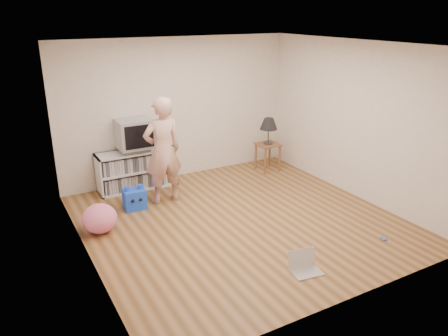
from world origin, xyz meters
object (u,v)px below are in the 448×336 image
media_unit (137,169)px  laptop (304,265)px  crt_tv (135,133)px  side_table (268,150)px  plush_blue (135,199)px  table_lamp (269,124)px  person (163,151)px  plush_pink (100,218)px  dvd_deck (136,149)px

media_unit → laptop: size_ratio=3.45×
crt_tv → side_table: bearing=-8.1°
side_table → plush_blue: side_table is taller
media_unit → plush_blue: media_unit is taller
media_unit → table_lamp: bearing=-8.5°
media_unit → person: size_ratio=0.79×
plush_pink → dvd_deck: bearing=52.8°
table_lamp → plush_pink: (-3.59, -0.97, -0.73)m
laptop → media_unit: bearing=113.0°
media_unit → table_lamp: size_ratio=2.72×
crt_tv → side_table: crt_tv is taller
dvd_deck → laptop: 3.75m
crt_tv → plush_pink: bearing=-127.3°
person → media_unit: bearing=-78.4°
person → plush_blue: person is taller
side_table → table_lamp: (-0.00, 0.00, 0.53)m
person → plush_blue: bearing=1.1°
media_unit → person: (0.20, -0.80, 0.54)m
dvd_deck → crt_tv: (0.00, -0.00, 0.29)m
side_table → plush_blue: bearing=-171.1°
plush_blue → plush_pink: (-0.69, -0.52, 0.04)m
table_lamp → laptop: table_lamp is taller
media_unit → side_table: 2.60m
table_lamp → plush_pink: bearing=-164.8°
table_lamp → person: size_ratio=0.29×
media_unit → plush_blue: 0.92m
media_unit → dvd_deck: dvd_deck is taller
table_lamp → dvd_deck: bearing=171.8°
dvd_deck → plush_pink: (-1.02, -1.34, -0.52)m
crt_tv → side_table: (2.57, -0.37, -0.60)m
crt_tv → plush_blue: size_ratio=1.51×
plush_blue → laptop: bearing=-62.3°
side_table → table_lamp: 0.53m
plush_pink → side_table: bearing=15.2°
table_lamp → plush_pink: size_ratio=1.03×
side_table → plush_pink: 3.73m
media_unit → laptop: (0.92, -3.59, -0.28)m
dvd_deck → crt_tv: 0.29m
crt_tv → person: bearing=-75.4°
crt_tv → dvd_deck: bearing=90.0°
person → plush_pink: bearing=21.8°
crt_tv → table_lamp: size_ratio=1.17×
media_unit → plush_blue: size_ratio=3.52×
table_lamp → crt_tv: bearing=171.9°
media_unit → person: person is taller
plush_blue → media_unit: bearing=71.7°
media_unit → plush_pink: (-1.02, -1.36, -0.14)m
crt_tv → person: 0.82m
media_unit → person: 0.99m
table_lamp → laptop: (-1.64, -3.20, -0.87)m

